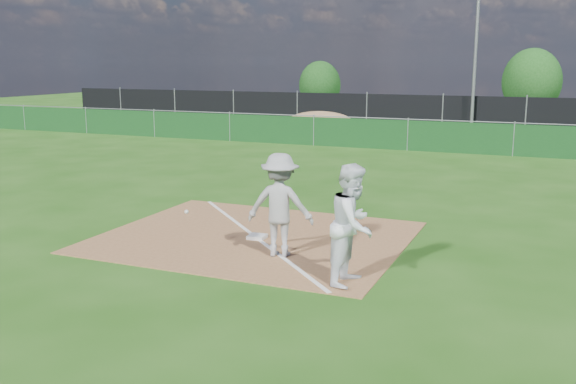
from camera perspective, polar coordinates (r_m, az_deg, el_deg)
The scene contains 16 objects.
ground at distance 21.33m, azimuth 7.61°, elevation 1.99°, with size 90.00×90.00×0.00m, color #1F4F11.
infield_dirt at distance 13.06m, azimuth -2.99°, elevation -4.01°, with size 6.00×5.00×0.02m, color #8D5D38.
foul_line at distance 13.06m, azimuth -2.99°, elevation -3.94°, with size 0.08×7.00×0.01m, color white.
green_fence at distance 26.06m, azimuth 10.59°, elevation 4.96°, with size 44.00×0.05×1.20m, color #103B16.
dirt_mound at distance 30.81m, azimuth 2.86°, elevation 6.10°, with size 3.38×2.60×1.17m, color #9C744B.
black_fence at distance 33.86m, azimuth 13.57°, elevation 6.83°, with size 46.00×0.04×1.80m, color black.
parking_lot at distance 38.86m, azimuth 14.74°, elevation 6.01°, with size 46.00×9.00×0.01m, color black.
light_pole at distance 33.25m, azimuth 16.34°, elevation 11.96°, with size 0.16×0.16×8.00m, color slate.
first_base at distance 12.90m, azimuth -2.76°, elevation -3.99°, with size 0.34×0.34×0.07m, color silver.
play_at_first at distance 11.58m, azimuth -0.71°, elevation -1.16°, with size 2.45×0.90×1.88m.
runner at distance 10.21m, azimuth 5.80°, elevation -2.88°, with size 0.95×0.74×1.95m, color white.
car_left at distance 39.11m, azimuth 6.34°, elevation 7.35°, with size 1.58×3.94×1.34m, color #9C9FA3.
car_mid at distance 37.59m, azimuth 12.10°, elevation 7.07°, with size 1.53×4.38×1.44m, color black.
car_right at distance 37.13m, azimuth 19.60°, elevation 6.42°, with size 1.67×4.11×1.19m, color black.
tree_left at distance 46.46m, azimuth 2.84°, elevation 9.46°, with size 2.97×2.97×3.52m.
tree_mid at distance 43.99m, azimuth 20.84°, elevation 9.15°, with size 3.65×3.65×4.33m.
Camera 1 is at (5.52, -10.31, 3.51)m, focal length 40.00 mm.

